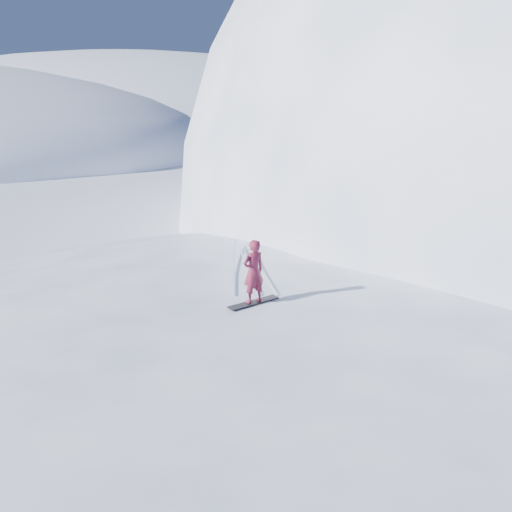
{
  "coord_description": "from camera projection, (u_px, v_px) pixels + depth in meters",
  "views": [
    {
      "loc": [
        0.01,
        -11.06,
        8.09
      ],
      "look_at": [
        -1.02,
        3.2,
        3.5
      ],
      "focal_mm": 35.0,
      "sensor_mm": 36.0,
      "label": 1
    }
  ],
  "objects": [
    {
      "name": "snowboarder",
      "position": [
        253.0,
        271.0,
        14.1
      ],
      "size": [
        0.81,
        0.77,
        1.87
      ],
      "primitive_type": "imported",
      "rotation": [
        0.0,
        0.0,
        3.81
      ],
      "color": "maroon",
      "rests_on": "snowboard"
    },
    {
      "name": "wind_bumps",
      "position": [
        269.0,
        378.0,
        15.02
      ],
      "size": [
        16.0,
        14.4,
        1.0
      ],
      "color": "white",
      "rests_on": "ground"
    },
    {
      "name": "snowboard",
      "position": [
        254.0,
        302.0,
        14.39
      ],
      "size": [
        1.46,
        1.25,
        0.03
      ],
      "primitive_type": "cube",
      "rotation": [
        0.0,
        0.0,
        0.67
      ],
      "color": "black",
      "rests_on": "near_ridge"
    },
    {
      "name": "board_tracks",
      "position": [
        246.0,
        263.0,
        17.76
      ],
      "size": [
        2.03,
        5.97,
        0.04
      ],
      "color": "silver",
      "rests_on": "ground"
    },
    {
      "name": "peak_shoulder",
      "position": [
        450.0,
        231.0,
        31.29
      ],
      "size": [
        28.0,
        24.0,
        18.0
      ],
      "primitive_type": "ellipsoid",
      "color": "white",
      "rests_on": "ground"
    },
    {
      "name": "far_ridge_c",
      "position": [
        127.0,
        131.0,
        120.16
      ],
      "size": [
        140.0,
        90.0,
        36.0
      ],
      "primitive_type": "ellipsoid",
      "color": "white",
      "rests_on": "ground"
    },
    {
      "name": "ground",
      "position": [
        286.0,
        422.0,
        12.97
      ],
      "size": [
        400.0,
        400.0,
        0.0
      ],
      "primitive_type": "plane",
      "color": "white",
      "rests_on": "ground"
    },
    {
      "name": "near_ridge",
      "position": [
        319.0,
        365.0,
        15.76
      ],
      "size": [
        36.0,
        28.0,
        4.8
      ],
      "primitive_type": "ellipsoid",
      "color": "white",
      "rests_on": "ground"
    }
  ]
}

